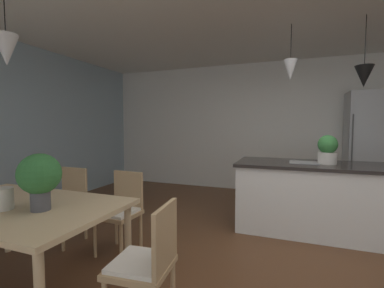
% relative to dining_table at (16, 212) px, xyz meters
% --- Properties ---
extents(ground_plane, '(10.00, 8.40, 0.04)m').
position_rel_dining_table_xyz_m(ground_plane, '(2.13, 1.02, -0.69)').
color(ground_plane, brown).
extents(wall_back_kitchen, '(10.00, 0.12, 2.70)m').
position_rel_dining_table_xyz_m(wall_back_kitchen, '(2.13, 4.28, 0.68)').
color(wall_back_kitchen, white).
rests_on(wall_back_kitchen, ground_plane).
extents(dining_table, '(1.73, 1.04, 0.74)m').
position_rel_dining_table_xyz_m(dining_table, '(0.00, 0.00, 0.00)').
color(dining_table, '#D1B284').
rests_on(dining_table, ground_plane).
extents(chair_far_right, '(0.42, 0.42, 0.87)m').
position_rel_dining_table_xyz_m(chair_far_right, '(0.39, 0.89, -0.20)').
color(chair_far_right, tan).
rests_on(chair_far_right, ground_plane).
extents(chair_far_left, '(0.41, 0.41, 0.87)m').
position_rel_dining_table_xyz_m(chair_far_left, '(-0.39, 0.89, -0.20)').
color(chair_far_left, tan).
rests_on(chair_far_left, ground_plane).
extents(chair_kitchen_end, '(0.43, 0.43, 0.87)m').
position_rel_dining_table_xyz_m(chair_kitchen_end, '(1.23, 0.00, -0.20)').
color(chair_kitchen_end, tan).
rests_on(chair_kitchen_end, ground_plane).
extents(kitchen_island, '(2.14, 0.89, 0.91)m').
position_rel_dining_table_xyz_m(kitchen_island, '(2.50, 2.24, -0.21)').
color(kitchen_island, white).
rests_on(kitchen_island, ground_plane).
extents(refrigerator, '(0.72, 0.67, 1.98)m').
position_rel_dining_table_xyz_m(refrigerator, '(3.39, 3.88, 0.32)').
color(refrigerator, '#B2B5B7').
rests_on(refrigerator, ground_plane).
extents(pendant_over_table, '(0.18, 0.18, 0.85)m').
position_rel_dining_table_xyz_m(pendant_over_table, '(0.05, -0.06, 1.30)').
color(pendant_over_table, black).
extents(pendant_over_island_main, '(0.17, 0.17, 0.72)m').
position_rel_dining_table_xyz_m(pendant_over_island_main, '(2.09, 2.24, 1.45)').
color(pendant_over_island_main, black).
extents(pendant_over_island_aux, '(0.21, 0.21, 0.85)m').
position_rel_dining_table_xyz_m(pendant_over_island_aux, '(2.92, 2.24, 1.31)').
color(pendant_over_island_aux, black).
extents(potted_plant_on_island, '(0.24, 0.24, 0.37)m').
position_rel_dining_table_xyz_m(potted_plant_on_island, '(2.56, 2.24, 0.42)').
color(potted_plant_on_island, beige).
rests_on(potted_plant_on_island, kitchen_island).
extents(potted_plant_on_table, '(0.31, 0.31, 0.44)m').
position_rel_dining_table_xyz_m(potted_plant_on_table, '(0.33, -0.04, 0.33)').
color(potted_plant_on_table, '#4C4C51').
rests_on(potted_plant_on_table, dining_table).
extents(vase_on_dining_table, '(0.14, 0.14, 0.17)m').
position_rel_dining_table_xyz_m(vase_on_dining_table, '(0.04, -0.13, 0.15)').
color(vase_on_dining_table, silver).
rests_on(vase_on_dining_table, dining_table).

